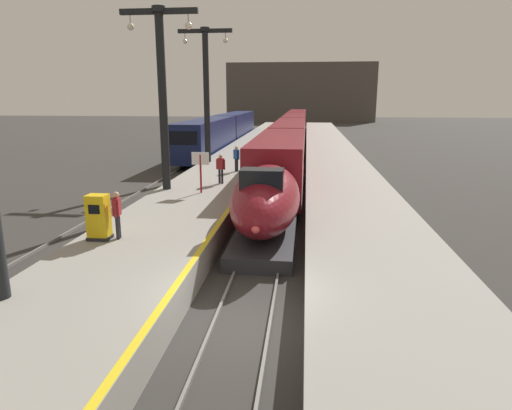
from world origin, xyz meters
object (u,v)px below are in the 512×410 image
object	(u,v)px
rolling_suitcase	(246,168)
departure_info_board	(200,164)
passenger_mid_platform	(221,166)
passenger_near_edge	(236,157)
station_column_mid	(162,83)
regional_train_adjacent	(224,130)
ticket_machine_yellow	(99,219)
station_column_far	(206,84)
passenger_far_waiting	(117,211)
highspeed_train_main	(292,133)

from	to	relation	value
rolling_suitcase	departure_info_board	distance (m)	7.04
passenger_mid_platform	passenger_near_edge	bearing A→B (deg)	86.91
station_column_mid	departure_info_board	bearing A→B (deg)	-20.45
regional_train_adjacent	ticket_machine_yellow	xyz separation A→B (m)	(2.55, -38.80, -0.34)
station_column_far	rolling_suitcase	bearing A→B (deg)	-52.53
station_column_mid	passenger_far_waiting	bearing A→B (deg)	-83.71
highspeed_train_main	passenger_mid_platform	world-z (taller)	highspeed_train_main
passenger_near_edge	passenger_far_waiting	distance (m)	15.24
station_column_far	rolling_suitcase	xyz separation A→B (m)	(3.55, -4.63, -5.54)
passenger_far_waiting	rolling_suitcase	world-z (taller)	passenger_far_waiting
passenger_mid_platform	ticket_machine_yellow	size ratio (longest dim) A/B	1.06
highspeed_train_main	departure_info_board	xyz separation A→B (m)	(-3.81, -28.87, 0.59)
regional_train_adjacent	station_column_far	world-z (taller)	station_column_far
passenger_far_waiting	station_column_far	bearing A→B (deg)	92.86
regional_train_adjacent	passenger_mid_platform	bearing A→B (deg)	-80.17
regional_train_adjacent	station_column_far	bearing A→B (deg)	-83.47
passenger_near_edge	departure_info_board	bearing A→B (deg)	-96.33
rolling_suitcase	passenger_mid_platform	bearing A→B (deg)	-102.41
highspeed_train_main	regional_train_adjacent	xyz separation A→B (m)	(-8.10, 1.76, 0.16)
station_column_mid	regional_train_adjacent	bearing A→B (deg)	94.22
passenger_far_waiting	passenger_mid_platform	bearing A→B (deg)	81.12
station_column_far	passenger_far_waiting	distance (m)	20.06
passenger_near_edge	rolling_suitcase	size ratio (longest dim) A/B	1.72
passenger_near_edge	station_column_mid	bearing A→B (deg)	-114.51
regional_train_adjacent	station_column_mid	distance (m)	30.26
ticket_machine_yellow	rolling_suitcase	bearing A→B (deg)	77.94
passenger_near_edge	passenger_mid_platform	size ratio (longest dim) A/B	1.00
regional_train_adjacent	passenger_mid_platform	size ratio (longest dim) A/B	21.66
passenger_mid_platform	ticket_machine_yellow	bearing A→B (deg)	-101.92
station_column_far	departure_info_board	world-z (taller)	station_column_far
passenger_near_edge	departure_info_board	world-z (taller)	departure_info_board
station_column_mid	rolling_suitcase	bearing A→B (deg)	59.43
highspeed_train_main	station_column_mid	world-z (taller)	station_column_mid
station_column_mid	passenger_far_waiting	distance (m)	9.98
highspeed_train_main	regional_train_adjacent	world-z (taller)	regional_train_adjacent
passenger_mid_platform	departure_info_board	size ratio (longest dim) A/B	0.80
regional_train_adjacent	passenger_near_edge	world-z (taller)	regional_train_adjacent
passenger_mid_platform	ticket_machine_yellow	distance (m)	11.09
station_column_far	ticket_machine_yellow	xyz separation A→B (m)	(0.35, -19.59, -5.11)
regional_train_adjacent	rolling_suitcase	bearing A→B (deg)	-76.44
station_column_mid	passenger_far_waiting	world-z (taller)	station_column_mid
departure_info_board	regional_train_adjacent	bearing A→B (deg)	97.98
passenger_far_waiting	rolling_suitcase	size ratio (longest dim) A/B	1.72
regional_train_adjacent	passenger_mid_platform	xyz separation A→B (m)	(4.84, -27.95, -0.09)
station_column_mid	ticket_machine_yellow	xyz separation A→B (m)	(0.35, -8.96, -4.84)
station_column_mid	departure_info_board	world-z (taller)	station_column_mid
highspeed_train_main	departure_info_board	world-z (taller)	highspeed_train_main
ticket_machine_yellow	departure_info_board	bearing A→B (deg)	77.98
passenger_near_edge	passenger_mid_platform	xyz separation A→B (m)	(-0.24, -4.43, 0.00)
regional_train_adjacent	ticket_machine_yellow	size ratio (longest dim) A/B	22.88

